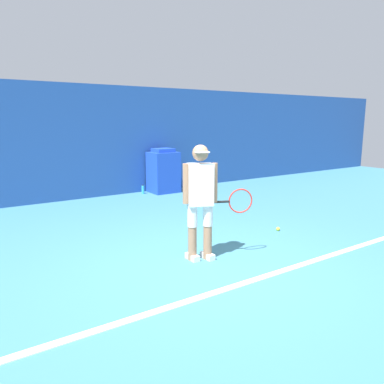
{
  "coord_description": "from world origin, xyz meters",
  "views": [
    {
      "loc": [
        -2.89,
        -3.77,
        1.93
      ],
      "look_at": [
        0.02,
        0.51,
        0.93
      ],
      "focal_mm": 35.0,
      "sensor_mm": 36.0,
      "label": 1
    }
  ],
  "objects_px": {
    "tennis_ball": "(278,229)",
    "tennis_player": "(201,197)",
    "water_bottle": "(143,189)",
    "covered_chair": "(163,171)"
  },
  "relations": [
    {
      "from": "tennis_ball",
      "to": "tennis_player",
      "type": "bearing_deg",
      "value": -169.66
    },
    {
      "from": "water_bottle",
      "to": "tennis_ball",
      "type": "bearing_deg",
      "value": -84.34
    },
    {
      "from": "tennis_player",
      "to": "water_bottle",
      "type": "bearing_deg",
      "value": 94.75
    },
    {
      "from": "tennis_player",
      "to": "covered_chair",
      "type": "relative_size",
      "value": 1.35
    },
    {
      "from": "covered_chair",
      "to": "tennis_ball",
      "type": "bearing_deg",
      "value": -91.83
    },
    {
      "from": "tennis_ball",
      "to": "covered_chair",
      "type": "relative_size",
      "value": 0.06
    },
    {
      "from": "tennis_player",
      "to": "covered_chair",
      "type": "height_order",
      "value": "tennis_player"
    },
    {
      "from": "covered_chair",
      "to": "water_bottle",
      "type": "height_order",
      "value": "covered_chair"
    },
    {
      "from": "tennis_player",
      "to": "water_bottle",
      "type": "xyz_separation_m",
      "value": [
        1.49,
        4.76,
        -0.78
      ]
    },
    {
      "from": "tennis_ball",
      "to": "water_bottle",
      "type": "height_order",
      "value": "water_bottle"
    }
  ]
}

